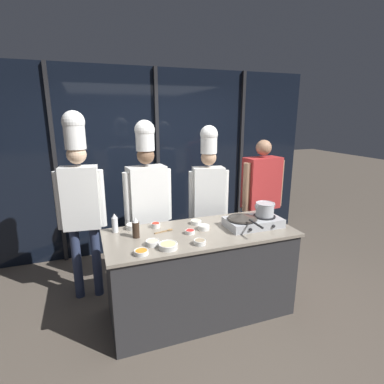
% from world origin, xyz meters
% --- Properties ---
extents(ground_plane, '(24.00, 24.00, 0.00)m').
position_xyz_m(ground_plane, '(0.00, 0.00, 0.00)').
color(ground_plane, brown).
extents(window_wall_back, '(4.95, 0.09, 2.70)m').
position_xyz_m(window_wall_back, '(0.00, 1.79, 1.35)').
color(window_wall_back, black).
rests_on(window_wall_back, ground_plane).
extents(demo_counter, '(1.89, 0.81, 0.91)m').
position_xyz_m(demo_counter, '(0.00, 0.00, 0.46)').
color(demo_counter, '#2D2D30').
rests_on(demo_counter, ground_plane).
extents(portable_stove, '(0.58, 0.34, 0.10)m').
position_xyz_m(portable_stove, '(0.57, -0.05, 0.96)').
color(portable_stove, '#B2B5BA').
rests_on(portable_stove, demo_counter).
extents(frying_pan, '(0.31, 0.53, 0.05)m').
position_xyz_m(frying_pan, '(0.44, -0.05, 1.04)').
color(frying_pan, '#38332D').
rests_on(frying_pan, portable_stove).
extents(stock_pot, '(0.22, 0.20, 0.14)m').
position_xyz_m(stock_pot, '(0.71, -0.05, 1.09)').
color(stock_pot, '#B7BABF').
rests_on(stock_pot, portable_stove).
extents(squeeze_bottle_soy, '(0.07, 0.07, 0.20)m').
position_xyz_m(squeeze_bottle_soy, '(-0.63, 0.08, 1.01)').
color(squeeze_bottle_soy, '#332319').
rests_on(squeeze_bottle_soy, demo_counter).
extents(squeeze_bottle_clear, '(0.06, 0.06, 0.19)m').
position_xyz_m(squeeze_bottle_clear, '(-0.80, 0.28, 1.01)').
color(squeeze_bottle_clear, white).
rests_on(squeeze_bottle_clear, demo_counter).
extents(prep_bowl_chili_flakes, '(0.10, 0.10, 0.05)m').
position_xyz_m(prep_bowl_chili_flakes, '(-0.39, 0.27, 0.94)').
color(prep_bowl_chili_flakes, white).
rests_on(prep_bowl_chili_flakes, demo_counter).
extents(prep_bowl_bean_sprouts, '(0.12, 0.12, 0.05)m').
position_xyz_m(prep_bowl_bean_sprouts, '(0.05, 0.04, 0.94)').
color(prep_bowl_bean_sprouts, white).
rests_on(prep_bowl_bean_sprouts, demo_counter).
extents(prep_bowl_noodles, '(0.12, 0.12, 0.04)m').
position_xyz_m(prep_bowl_noodles, '(0.03, 0.21, 0.94)').
color(prep_bowl_noodles, white).
rests_on(prep_bowl_noodles, demo_counter).
extents(prep_bowl_chicken, '(0.12, 0.12, 0.05)m').
position_xyz_m(prep_bowl_chicken, '(-0.52, -0.15, 0.94)').
color(prep_bowl_chicken, white).
rests_on(prep_bowl_chicken, demo_counter).
extents(prep_bowl_bell_pepper, '(0.10, 0.10, 0.04)m').
position_xyz_m(prep_bowl_bell_pepper, '(-0.12, -0.01, 0.94)').
color(prep_bowl_bell_pepper, white).
rests_on(prep_bowl_bell_pepper, demo_counter).
extents(prep_bowl_carrots, '(0.12, 0.12, 0.04)m').
position_xyz_m(prep_bowl_carrots, '(-0.65, -0.30, 0.94)').
color(prep_bowl_carrots, white).
rests_on(prep_bowl_carrots, demo_counter).
extents(prep_bowl_ginger, '(0.17, 0.17, 0.05)m').
position_xyz_m(prep_bowl_ginger, '(-0.41, -0.27, 0.94)').
color(prep_bowl_ginger, white).
rests_on(prep_bowl_ginger, demo_counter).
extents(prep_bowl_onion, '(0.13, 0.13, 0.05)m').
position_xyz_m(prep_bowl_onion, '(-0.63, 0.31, 0.94)').
color(prep_bowl_onion, white).
rests_on(prep_bowl_onion, demo_counter).
extents(prep_bowl_mushrooms, '(0.11, 0.11, 0.04)m').
position_xyz_m(prep_bowl_mushrooms, '(-0.12, -0.28, 0.94)').
color(prep_bowl_mushrooms, white).
rests_on(prep_bowl_mushrooms, demo_counter).
extents(serving_spoon_slotted, '(0.21, 0.07, 0.02)m').
position_xyz_m(serving_spoon_slotted, '(-0.31, 0.13, 0.92)').
color(serving_spoon_slotted, olive).
rests_on(serving_spoon_slotted, demo_counter).
extents(chef_head, '(0.51, 0.25, 2.09)m').
position_xyz_m(chef_head, '(-1.11, 0.71, 1.26)').
color(chef_head, '#2D3856').
rests_on(chef_head, ground_plane).
extents(chef_sous, '(0.56, 0.28, 2.00)m').
position_xyz_m(chef_sous, '(-0.39, 0.70, 1.17)').
color(chef_sous, '#4C4C51').
rests_on(chef_sous, ground_plane).
extents(chef_line, '(0.50, 0.26, 1.93)m').
position_xyz_m(chef_line, '(0.38, 0.72, 1.15)').
color(chef_line, '#232326').
rests_on(chef_line, ground_plane).
extents(person_guest, '(0.63, 0.29, 1.74)m').
position_xyz_m(person_guest, '(1.13, 0.68, 1.05)').
color(person_guest, '#2D3856').
rests_on(person_guest, ground_plane).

